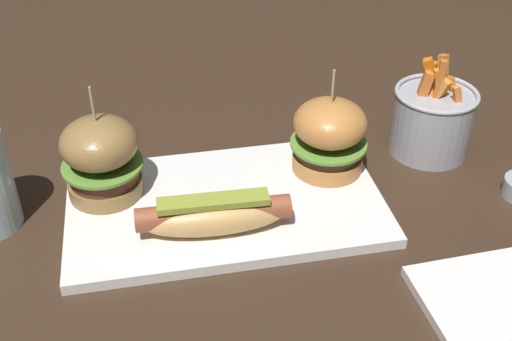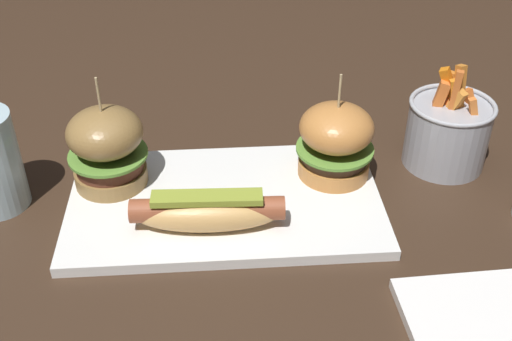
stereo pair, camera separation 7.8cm
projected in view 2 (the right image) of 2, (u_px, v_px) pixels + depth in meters
ground_plane at (225, 206)px, 0.81m from camera, size 3.00×3.00×0.00m
platter_main at (225, 202)px, 0.80m from camera, size 0.39×0.23×0.01m
hot_dog at (208, 211)px, 0.74m from camera, size 0.18×0.06×0.05m
slider_left at (107, 147)px, 0.80m from camera, size 0.10×0.10×0.15m
slider_right at (336, 141)px, 0.81m from camera, size 0.10×0.10×0.14m
fries_bucket at (448, 131)px, 0.86m from camera, size 0.11×0.11×0.14m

